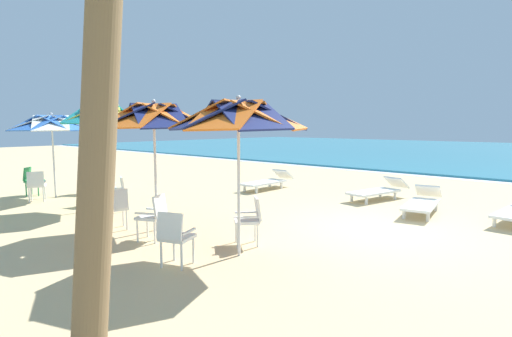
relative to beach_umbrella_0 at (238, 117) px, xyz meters
The scene contains 19 objects.
ground_plane 3.85m from the beach_umbrella_0, 72.45° to the left, with size 80.00×80.00×0.00m, color #D3B784.
surf_foam 12.78m from the beach_umbrella_0, 85.73° to the left, with size 80.00×0.70×0.01m, color white.
beach_umbrella_0 is the anchor object (origin of this frame).
plastic_chair_0 2.08m from the beach_umbrella_0, 109.18° to the right, with size 0.57×0.59×0.87m.
plastic_chair_1 1.89m from the beach_umbrella_0, 116.12° to the left, with size 0.63×0.63×0.87m.
beach_umbrella_1 2.37m from the beach_umbrella_0, behind, with size 2.32×2.32×2.66m.
plastic_chair_2 3.53m from the beach_umbrella_0, 169.90° to the right, with size 0.58×0.55×0.87m.
plastic_chair_3 2.56m from the beach_umbrella_0, 166.02° to the right, with size 0.61×0.60×0.87m.
beach_umbrella_2 5.15m from the beach_umbrella_0, behind, with size 2.09×2.09×2.77m.
plastic_chair_4 6.07m from the beach_umbrella_0, behind, with size 0.56×0.58×0.87m.
plastic_chair_5 5.00m from the beach_umbrella_0, behind, with size 0.58×0.60×0.87m.
beach_umbrella_3 7.84m from the beach_umbrella_0, behind, with size 2.45×2.45×2.51m.
plastic_chair_6 7.71m from the beach_umbrella_0, behind, with size 0.61×0.59×0.87m.
plastic_chair_7 7.96m from the beach_umbrella_0, behind, with size 0.63×0.63×0.87m.
plastic_chair_8 8.88m from the beach_umbrella_0, behind, with size 0.63×0.63×0.87m.
sun_lounger_1 5.74m from the beach_umbrella_0, 78.11° to the left, with size 0.99×2.22×0.62m.
sun_lounger_2 6.53m from the beach_umbrella_0, 94.33° to the left, with size 1.07×2.23×0.62m.
sun_lounger_3 7.11m from the beach_umbrella_0, 126.56° to the left, with size 0.65×2.15×0.62m.
palm_tree_0 2.96m from the beach_umbrella_0, 70.88° to the right, with size 2.87×2.78×4.57m.
Camera 1 is at (3.54, -7.49, 2.15)m, focal length 27.79 mm.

